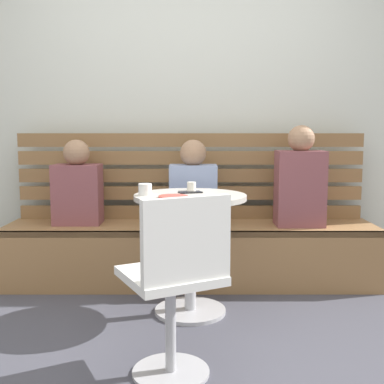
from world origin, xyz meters
The scene contains 13 objects.
ground centered at (0.00, 0.00, 0.00)m, with size 8.00×8.00×0.00m, color #42424C.
back_wall centered at (0.00, 1.64, 1.45)m, with size 5.20×0.10×2.90m, color silver.
booth_bench centered at (0.00, 1.20, 0.22)m, with size 2.70×0.52×0.44m.
booth_backrest centered at (0.00, 1.44, 0.78)m, with size 2.65×0.04×0.66m.
cafe_table centered at (0.00, 0.62, 0.52)m, with size 0.68×0.68×0.74m.
white_chair centered at (-0.06, -0.19, 0.46)m, with size 0.54×0.54×0.85m.
person_adult centered at (0.79, 1.17, 0.76)m, with size 0.34×0.22×0.72m.
person_child_left centered at (-0.83, 1.24, 0.71)m, with size 0.34×0.22×0.62m.
person_child_middle centered at (0.02, 1.19, 0.71)m, with size 0.34×0.22×0.62m.
cup_ceramic_white centered at (-0.27, 0.58, 0.78)m, with size 0.08×0.08×0.07m, color white.
cup_espresso_small centered at (0.01, 0.82, 0.77)m, with size 0.06×0.06×0.06m, color silver.
plate_small centered at (-0.10, 0.48, 0.75)m, with size 0.17×0.17×0.01m, color #DB4C42.
phone_on_table centered at (0.00, 0.70, 0.74)m, with size 0.07×0.14×0.01m, color black.
Camera 1 is at (0.01, -2.21, 1.12)m, focal length 44.37 mm.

